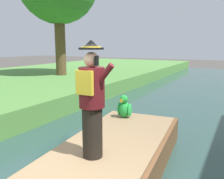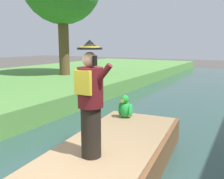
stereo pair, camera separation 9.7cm
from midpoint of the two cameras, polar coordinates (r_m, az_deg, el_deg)
boat at (r=4.81m, az=0.90°, el=-15.27°), size 2.21×4.36×0.61m
person_pirate at (r=3.79m, az=-4.30°, el=-2.57°), size 0.61×0.42×1.85m
parrot_plush at (r=6.03m, az=3.60°, el=-4.29°), size 0.36×0.35×0.57m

